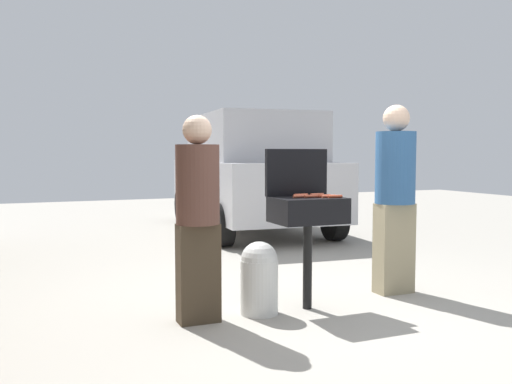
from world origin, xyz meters
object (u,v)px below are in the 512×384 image
Objects in this scene: hot_dog_1 at (335,196)px; hot_dog_5 at (312,196)px; hot_dog_3 at (301,195)px; hot_dog_4 at (300,196)px; hot_dog_6 at (317,195)px; hot_dog_0 at (328,196)px; propane_tank at (259,276)px; person_left at (198,211)px; parked_minivan at (251,172)px; person_right at (395,192)px; hot_dog_2 at (324,196)px; hot_dog_7 at (301,195)px; bbq_grill at (308,214)px.

hot_dog_5 is (-0.17, 0.10, 0.00)m from hot_dog_1.
hot_dog_1 is 0.32m from hot_dog_3.
hot_dog_4 and hot_dog_6 have the same top height.
hot_dog_0 is 0.14m from hot_dog_5.
hot_dog_1 reaches higher than propane_tank.
hot_dog_4 is (-0.26, 0.15, 0.00)m from hot_dog_1.
hot_dog_5 is at bearing -6.49° from propane_tank.
person_left is at bearing 178.14° from hot_dog_5.
propane_tank is (-0.64, 0.16, -0.67)m from hot_dog_1.
parked_minivan is at bearing 46.69° from person_left.
person_left is at bearing 175.06° from hot_dog_0.
hot_dog_3 is 1.00× the size of hot_dog_4.
hot_dog_4 is 0.08× the size of person_left.
parked_minivan is at bearing -81.57° from person_right.
parked_minivan is (1.25, 4.77, 0.03)m from hot_dog_2.
person_left is at bearing -174.81° from hot_dog_6.
person_left reaches higher than hot_dog_4.
propane_tank is at bearing 18.30° from person_right.
hot_dog_7 is at bearing 77.17° from parked_minivan.
bbq_grill is 0.20m from hot_dog_3.
person_right is (0.89, 0.26, -0.00)m from hot_dog_0.
hot_dog_4 is 0.92m from person_left.
person_right reaches higher than hot_dog_4.
person_right is (1.04, 0.05, -0.00)m from hot_dog_3.
bbq_grill is 1.59× the size of propane_tank.
hot_dog_5 is 0.03× the size of parked_minivan.
hot_dog_7 is (0.04, 0.06, 0.00)m from hot_dog_4.
propane_tank is (-0.60, -0.08, -0.67)m from hot_dog_6.
propane_tank is 5.10m from parked_minivan.
bbq_grill is 0.99m from person_left.
hot_dog_2 is (-0.05, 0.10, 0.00)m from hot_dog_1.
hot_dog_3 is at bearing 15.46° from person_right.
parked_minivan reaches higher than bbq_grill.
hot_dog_6 is at bearing 79.14° from parked_minivan.
hot_dog_0 and hot_dog_2 have the same top height.
hot_dog_4 is 0.10m from hot_dog_5.
hot_dog_1 and hot_dog_7 have the same top height.
person_left is (-1.14, -0.10, -0.09)m from hot_dog_6.
hot_dog_7 is (-0.18, 0.17, 0.00)m from hot_dog_0.
bbq_grill reaches higher than propane_tank.
hot_dog_7 is at bearing 7.24° from propane_tank.
hot_dog_5 is at bearing -81.11° from hot_dog_3.
hot_dog_1 is 1.00× the size of hot_dog_6.
hot_dog_6 reaches higher than propane_tank.
hot_dog_2 is 0.12m from hot_dog_5.
hot_dog_3 is 0.21× the size of propane_tank.
person_right is (0.85, 0.30, -0.00)m from hot_dog_1.
hot_dog_4 is at bearing -157.39° from hot_dog_6.
hot_dog_3 is at bearing 77.35° from parked_minivan.
person_left is at bearing 67.45° from parked_minivan.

